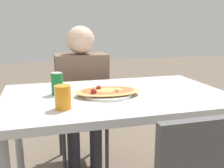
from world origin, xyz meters
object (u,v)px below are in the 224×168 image
(chair_far_seated, at_px, (80,103))
(pizza_main, at_px, (108,92))
(person_seated, at_px, (82,86))
(drink_glass, at_px, (63,97))
(dining_table, at_px, (116,107))
(soda_can, at_px, (57,84))

(chair_far_seated, bearing_deg, pizza_main, 93.27)
(pizza_main, bearing_deg, person_seated, 93.87)
(drink_glass, bearing_deg, pizza_main, 33.19)
(pizza_main, height_order, drink_glass, drink_glass)
(person_seated, bearing_deg, dining_table, 99.36)
(dining_table, bearing_deg, drink_glass, -148.54)
(pizza_main, height_order, soda_can, soda_can)
(person_seated, xyz_separation_m, drink_glass, (-0.22, -0.81, 0.15))
(soda_can, distance_m, drink_glass, 0.27)
(person_seated, height_order, pizza_main, person_seated)
(pizza_main, relative_size, soda_can, 3.00)
(dining_table, distance_m, chair_far_seated, 0.76)
(chair_far_seated, relative_size, drink_glass, 8.22)
(dining_table, xyz_separation_m, soda_can, (-0.33, 0.08, 0.14))
(drink_glass, bearing_deg, person_seated, 74.94)
(pizza_main, distance_m, drink_glass, 0.31)
(person_seated, relative_size, soda_can, 9.18)
(person_seated, bearing_deg, drink_glass, 74.94)
(chair_far_seated, xyz_separation_m, soda_can, (-0.22, -0.66, 0.33))
(dining_table, bearing_deg, chair_far_seated, 97.88)
(chair_far_seated, xyz_separation_m, drink_glass, (-0.22, -0.93, 0.32))
(chair_far_seated, distance_m, soda_can, 0.77)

